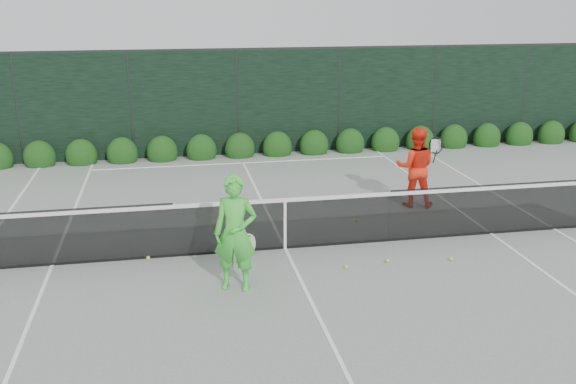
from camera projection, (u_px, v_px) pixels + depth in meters
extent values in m
plane|color=gray|center=(285.00, 249.00, 11.86)|extent=(80.00, 80.00, 0.00)
cube|color=black|center=(44.00, 238.00, 10.95)|extent=(4.40, 0.01, 1.02)
cube|color=black|center=(285.00, 224.00, 11.71)|extent=(4.00, 0.01, 0.96)
cube|color=black|center=(497.00, 209.00, 12.46)|extent=(4.40, 0.01, 1.02)
cube|color=white|center=(285.00, 200.00, 11.58)|extent=(12.80, 0.03, 0.07)
cube|color=black|center=(285.00, 248.00, 11.85)|extent=(12.80, 0.02, 0.04)
cube|color=white|center=(285.00, 225.00, 11.72)|extent=(0.05, 0.03, 0.91)
imported|color=#41D13D|center=(235.00, 233.00, 10.00)|extent=(0.79, 0.64, 1.87)
torus|color=silver|center=(248.00, 245.00, 10.20)|extent=(0.28, 0.16, 0.30)
cylinder|color=black|center=(248.00, 259.00, 10.27)|extent=(0.10, 0.03, 0.30)
imported|color=#FF2E15|center=(415.00, 167.00, 14.02)|extent=(1.02, 0.90, 1.76)
torus|color=black|center=(436.00, 145.00, 13.74)|extent=(0.26, 0.20, 0.30)
cylinder|color=black|center=(435.00, 156.00, 13.81)|extent=(0.10, 0.03, 0.30)
cube|color=white|center=(554.00, 229.00, 12.83)|extent=(0.06, 23.77, 0.01)
cube|color=white|center=(52.00, 265.00, 11.12)|extent=(0.06, 23.77, 0.01)
cube|color=white|center=(491.00, 233.00, 12.59)|extent=(0.06, 23.77, 0.01)
cube|color=white|center=(225.00, 125.00, 23.01)|extent=(11.03, 0.06, 0.01)
cube|color=white|center=(243.00, 163.00, 17.86)|extent=(8.23, 0.06, 0.01)
cube|color=white|center=(285.00, 248.00, 11.85)|extent=(0.06, 12.80, 0.01)
cube|color=black|center=(237.00, 103.00, 18.45)|extent=(32.00, 0.06, 3.00)
cube|color=#262826|center=(236.00, 49.00, 18.00)|extent=(32.00, 0.06, 0.06)
cylinder|color=#262826|center=(17.00, 110.00, 17.38)|extent=(0.08, 0.08, 3.00)
cylinder|color=#262826|center=(131.00, 106.00, 17.92)|extent=(0.08, 0.08, 3.00)
cylinder|color=#262826|center=(237.00, 103.00, 18.45)|extent=(0.08, 0.08, 3.00)
cylinder|color=#262826|center=(338.00, 100.00, 18.99)|extent=(0.08, 0.08, 3.00)
cylinder|color=#262826|center=(433.00, 97.00, 19.52)|extent=(0.08, 0.08, 3.00)
cylinder|color=#262826|center=(524.00, 94.00, 20.06)|extent=(0.08, 0.08, 3.00)
ellipsoid|color=#12380F|center=(40.00, 157.00, 17.51)|extent=(0.86, 0.65, 0.94)
ellipsoid|color=#12380F|center=(82.00, 156.00, 17.71)|extent=(0.86, 0.65, 0.94)
ellipsoid|color=#12380F|center=(122.00, 154.00, 17.91)|extent=(0.86, 0.65, 0.94)
ellipsoid|color=#12380F|center=(162.00, 152.00, 18.10)|extent=(0.86, 0.65, 0.94)
ellipsoid|color=#12380F|center=(202.00, 150.00, 18.30)|extent=(0.86, 0.65, 0.94)
ellipsoid|color=#12380F|center=(240.00, 149.00, 18.50)|extent=(0.86, 0.65, 0.94)
ellipsoid|color=#12380F|center=(277.00, 147.00, 18.69)|extent=(0.86, 0.65, 0.94)
ellipsoid|color=#12380F|center=(314.00, 146.00, 18.89)|extent=(0.86, 0.65, 0.94)
ellipsoid|color=#12380F|center=(350.00, 144.00, 19.09)|extent=(0.86, 0.65, 0.94)
ellipsoid|color=#12380F|center=(385.00, 142.00, 19.28)|extent=(0.86, 0.65, 0.94)
ellipsoid|color=#12380F|center=(420.00, 141.00, 19.48)|extent=(0.86, 0.65, 0.94)
ellipsoid|color=#12380F|center=(454.00, 140.00, 19.68)|extent=(0.86, 0.65, 0.94)
ellipsoid|color=#12380F|center=(487.00, 138.00, 19.87)|extent=(0.86, 0.65, 0.94)
ellipsoid|color=#12380F|center=(519.00, 137.00, 20.07)|extent=(0.86, 0.65, 0.94)
ellipsoid|color=#12380F|center=(551.00, 135.00, 20.27)|extent=(0.86, 0.65, 0.94)
sphere|color=#D0E432|center=(148.00, 258.00, 11.35)|extent=(0.07, 0.07, 0.07)
sphere|color=#D0E432|center=(356.00, 220.00, 13.25)|extent=(0.07, 0.07, 0.07)
sphere|color=#D0E432|center=(346.00, 267.00, 10.97)|extent=(0.07, 0.07, 0.07)
sphere|color=#D0E432|center=(451.00, 259.00, 11.31)|extent=(0.07, 0.07, 0.07)
sphere|color=#D0E432|center=(388.00, 261.00, 11.23)|extent=(0.07, 0.07, 0.07)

